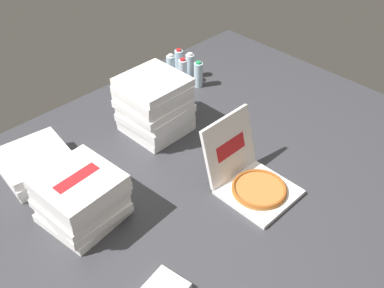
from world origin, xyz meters
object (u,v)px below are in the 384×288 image
Objects in this scene: water_bottle_4 at (179,62)px; water_bottle_2 at (183,71)px; water_bottle_3 at (198,75)px; pizza_stack_left_mid at (154,106)px; water_bottle_0 at (190,66)px; open_pizza_box at (250,177)px; pizza_stack_center_near at (81,197)px; pizza_stack_right_far at (36,164)px; water_bottle_1 at (171,67)px.

water_bottle_2 is at bearing -122.12° from water_bottle_4.
water_bottle_2 is 0.16m from water_bottle_4.
pizza_stack_left_mid is at bearing -162.03° from water_bottle_3.
water_bottle_0 and water_bottle_2 have the same top height.
open_pizza_box reaches higher than water_bottle_3.
pizza_stack_center_near reaches higher than water_bottle_3.
open_pizza_box is 1.26m from pizza_stack_right_far.
water_bottle_2 is at bearing 5.98° from pizza_stack_right_far.
water_bottle_4 is (1.42, 0.27, 0.02)m from pizza_stack_right_far.
water_bottle_1 is (0.50, 1.22, 0.02)m from open_pizza_box.
pizza_stack_right_far is 2.00× the size of water_bottle_4.
pizza_stack_right_far is 1.34m from water_bottle_2.
water_bottle_1 is at bearing 38.77° from pizza_stack_left_mid.
pizza_stack_center_near is 0.49m from pizza_stack_right_far.
pizza_stack_left_mid is 0.81m from pizza_stack_right_far.
pizza_stack_right_far is 2.00× the size of water_bottle_3.
pizza_stack_center_near is 2.05× the size of water_bottle_4.
water_bottle_2 is at bearing 29.60° from pizza_stack_left_mid.
water_bottle_0 is 0.11m from water_bottle_4.
open_pizza_box is 2.33× the size of water_bottle_3.
open_pizza_box reaches higher than water_bottle_4.
water_bottle_0 reaches higher than pizza_stack_right_far.
pizza_stack_left_mid is 0.64m from water_bottle_3.
water_bottle_3 is at bearing -108.35° from water_bottle_0.
water_bottle_4 is at bearing 11.25° from water_bottle_1.
pizza_stack_center_near is 2.05× the size of water_bottle_2.
water_bottle_0 is at bearing 6.46° from pizza_stack_right_far.
water_bottle_3 is at bearing 17.97° from pizza_stack_left_mid.
pizza_stack_left_mid is 0.98× the size of pizza_stack_right_far.
open_pizza_box is 1.17× the size of pizza_stack_right_far.
water_bottle_2 is (1.33, 0.14, 0.02)m from pizza_stack_right_far.
water_bottle_1 is 1.00× the size of water_bottle_4.
water_bottle_1 is 1.00× the size of water_bottle_3.
water_bottle_1 is at bearing 10.84° from pizza_stack_right_far.
water_bottle_4 is (0.61, 1.24, 0.02)m from open_pizza_box.
water_bottle_2 is at bearing -78.35° from water_bottle_1.
water_bottle_3 is (0.05, -0.12, 0.00)m from water_bottle_2.
open_pizza_box reaches higher than water_bottle_2.
water_bottle_4 is (0.11, 0.02, 0.00)m from water_bottle_1.
water_bottle_0 is 1.00× the size of water_bottle_2.
pizza_stack_center_near is 2.05× the size of water_bottle_0.
water_bottle_4 is (0.08, 0.13, 0.00)m from water_bottle_2.
pizza_stack_left_mid is at bearing -150.40° from water_bottle_2.
pizza_stack_left_mid is at bearing 22.06° from pizza_stack_center_near.
water_bottle_1 is 0.11m from water_bottle_2.
pizza_stack_right_far is at bearing -174.02° from water_bottle_2.
open_pizza_box is 2.33× the size of water_bottle_4.
water_bottle_1 is at bearing 29.52° from pizza_stack_center_near.
water_bottle_0 is at bearing 27.34° from pizza_stack_left_mid.
pizza_stack_left_mid reaches higher than water_bottle_4.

